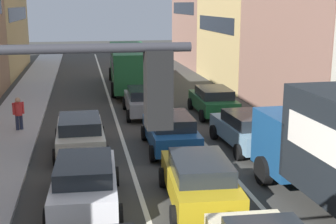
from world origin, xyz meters
name	(u,v)px	position (x,y,z in m)	size (l,w,h in m)	color
sidewalk_left	(21,112)	(-6.70, 20.00, 0.07)	(2.60, 64.00, 0.14)	#B8B8B8
lane_stripe_left	(113,109)	(-1.70, 20.00, 0.01)	(0.16, 60.00, 0.01)	silver
lane_stripe_right	(171,107)	(1.70, 20.00, 0.01)	(0.16, 60.00, 0.01)	silver
building_row_right	(307,3)	(9.90, 20.31, 5.91)	(7.20, 43.90, 14.14)	#936B5B
sedan_centre_lane_second	(199,179)	(-0.07, 6.62, 0.80)	(2.29, 4.41, 1.49)	#B29319
wagon_left_lane_second	(85,181)	(-3.39, 7.09, 0.80)	(2.21, 4.37, 1.49)	silver
hatchback_centre_lane_third	(170,131)	(0.12, 12.08, 0.80)	(2.13, 4.34, 1.49)	#194C8C
sedan_left_lane_third	(80,133)	(-3.51, 12.35, 0.80)	(2.10, 4.32, 1.49)	beige
coupe_centre_lane_fourth	(144,101)	(-0.15, 18.28, 0.80)	(2.15, 4.34, 1.49)	gray
sedan_right_lane_behind_truck	(247,129)	(3.27, 11.71, 0.80)	(2.22, 4.38, 1.49)	#759EB7
wagon_right_lane_far	(213,100)	(3.51, 17.64, 0.80)	(2.16, 4.35, 1.49)	#19592D
bus_mid_queue_primary	(130,64)	(-0.02, 26.43, 1.76)	(3.13, 10.60, 2.90)	#1E6033
pedestrian_mid_sidewalk	(19,113)	(-6.29, 15.91, 0.95)	(0.50, 0.34, 1.66)	#262D47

